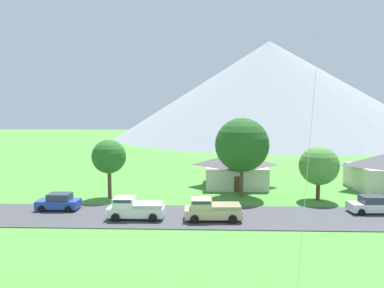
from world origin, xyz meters
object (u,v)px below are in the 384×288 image
at_px(house_leftmost, 235,169).
at_px(tree_left_of_center, 242,145).
at_px(tree_near_left, 319,166).
at_px(pickup_truck_white_west_side, 135,208).
at_px(tree_right_of_center, 109,157).
at_px(parked_car_white_west_end, 371,205).
at_px(parked_car_blue_mid_west, 59,202).
at_px(pickup_truck_sand_east_side, 211,209).

relative_size(house_leftmost, tree_left_of_center, 0.92).
height_order(tree_near_left, pickup_truck_white_west_side, tree_near_left).
bearing_deg(tree_right_of_center, house_leftmost, 24.78).
bearing_deg(parked_car_white_west_end, parked_car_blue_mid_west, -179.98).
distance_m(parked_car_white_west_end, parked_car_blue_mid_west, 31.27).
bearing_deg(pickup_truck_white_west_side, parked_car_white_west_end, 6.35).
bearing_deg(parked_car_white_west_end, pickup_truck_sand_east_side, -170.11).
relative_size(tree_near_left, parked_car_blue_mid_west, 1.47).
bearing_deg(pickup_truck_sand_east_side, parked_car_white_west_end, 9.89).
height_order(house_leftmost, pickup_truck_white_west_side, house_leftmost).
height_order(tree_right_of_center, pickup_truck_sand_east_side, tree_right_of_center).
distance_m(parked_car_blue_mid_west, pickup_truck_white_west_side, 8.69).
bearing_deg(pickup_truck_white_west_side, parked_car_blue_mid_west, 162.97).
bearing_deg(parked_car_blue_mid_west, pickup_truck_sand_east_side, -10.07).
bearing_deg(parked_car_white_west_end, pickup_truck_white_west_side, -173.65).
xyz_separation_m(parked_car_white_west_end, pickup_truck_white_west_side, (-22.96, -2.56, 0.19)).
height_order(tree_right_of_center, parked_car_white_west_end, tree_right_of_center).
distance_m(tree_left_of_center, tree_right_of_center, 15.58).
xyz_separation_m(tree_near_left, pickup_truck_white_west_side, (-19.43, -7.49, -2.91)).
xyz_separation_m(tree_left_of_center, parked_car_white_west_end, (12.04, -6.42, -5.29)).
relative_size(house_leftmost, parked_car_white_west_end, 2.01).
xyz_separation_m(tree_left_of_center, pickup_truck_white_west_side, (-10.92, -8.97, -5.10)).
bearing_deg(parked_car_white_west_end, tree_right_of_center, 169.22).
distance_m(tree_left_of_center, pickup_truck_white_west_side, 15.03).
relative_size(tree_near_left, pickup_truck_sand_east_side, 1.17).
bearing_deg(tree_left_of_center, parked_car_blue_mid_west, -161.52).
distance_m(tree_right_of_center, parked_car_blue_mid_west, 7.57).
height_order(house_leftmost, tree_near_left, tree_near_left).
bearing_deg(tree_right_of_center, pickup_truck_white_west_side, -59.66).
bearing_deg(tree_right_of_center, parked_car_blue_mid_west, -125.51).
bearing_deg(tree_left_of_center, pickup_truck_sand_east_side, -112.34).
bearing_deg(tree_right_of_center, tree_near_left, -0.74).
relative_size(house_leftmost, pickup_truck_white_west_side, 1.65).
height_order(pickup_truck_white_west_side, pickup_truck_sand_east_side, same).
bearing_deg(house_leftmost, tree_near_left, -40.17).
height_order(parked_car_white_west_end, pickup_truck_sand_east_side, pickup_truck_sand_east_side).
height_order(parked_car_blue_mid_west, pickup_truck_white_west_side, pickup_truck_white_west_side).
relative_size(house_leftmost, pickup_truck_sand_east_side, 1.63).
distance_m(tree_near_left, parked_car_blue_mid_west, 28.35).
height_order(parked_car_white_west_end, parked_car_blue_mid_west, same).
bearing_deg(house_leftmost, tree_left_of_center, -87.97).
bearing_deg(tree_right_of_center, pickup_truck_sand_east_side, -34.31).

